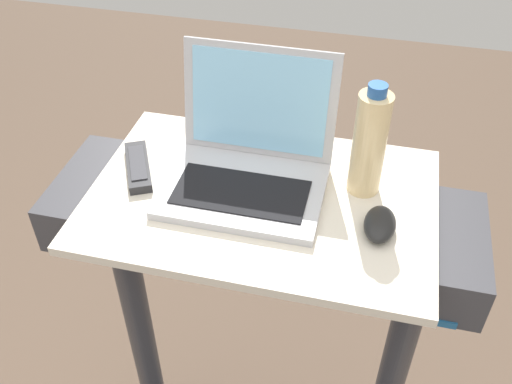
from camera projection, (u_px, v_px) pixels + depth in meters
name	position (u px, v px, depth m)	size (l,w,h in m)	color
desk_board	(262.00, 199.00, 1.18)	(0.70, 0.47, 0.02)	beige
laptop	(249.00, 161.00, 1.17)	(0.32, 0.28, 0.25)	#B7B7BC
computer_mouse	(380.00, 224.00, 1.08)	(0.06, 0.10, 0.03)	black
water_bottle	(369.00, 143.00, 1.11)	(0.07, 0.07, 0.24)	beige
tv_remote	(138.00, 166.00, 1.22)	(0.11, 0.16, 0.02)	#232326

